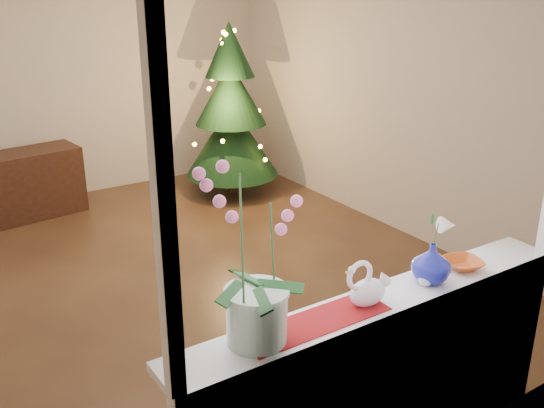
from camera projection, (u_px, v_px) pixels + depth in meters
The scene contains 16 objects.
ground at pixel (176, 277), 4.97m from camera, with size 5.00×5.00×0.00m, color #321E14.
wall_back at pixel (69, 73), 6.46m from camera, with size 4.50×0.10×2.70m, color beige.
wall_front at pixel (409, 221), 2.54m from camera, with size 4.50×0.10×2.70m, color beige.
wall_right at pixel (388, 87), 5.65m from camera, with size 0.10×5.00×2.70m, color beige.
window_apron at pixel (388, 395), 2.89m from camera, with size 2.20×0.08×0.88m, color white.
windowsill at pixel (381, 302), 2.80m from camera, with size 2.20×0.26×0.04m, color white.
window_frame at pixel (411, 138), 2.44m from camera, with size 2.22×0.06×1.60m, color white, non-canonical shape.
runner at pixel (316, 322), 2.60m from camera, with size 0.70×0.20×0.01m, color maroon.
orchid_pot at pixel (256, 254), 2.33m from camera, with size 0.27×0.27×0.78m, color silver, non-canonical shape.
swan at pixel (368, 283), 2.71m from camera, with size 0.26×0.12×0.22m, color silver, non-canonical shape.
blue_vase at pixel (432, 260), 2.91m from camera, with size 0.22×0.22×0.23m, color #090D61.
lily at pixel (436, 222), 2.84m from camera, with size 0.13×0.07×0.17m, color beige, non-canonical shape.
paperweight at pixel (425, 279), 2.90m from camera, with size 0.07×0.07×0.07m, color silver.
amber_dish at pixel (463, 265), 3.08m from camera, with size 0.16×0.16×0.04m, color #AD4211.
xmas_tree at pixel (231, 111), 6.63m from camera, with size 1.03×1.03×1.89m, color black, non-canonical shape.
side_table at pixel (34, 183), 6.18m from camera, with size 0.91×0.46×0.68m, color black.
Camera 1 is at (-1.77, -4.15, 2.31)m, focal length 40.00 mm.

